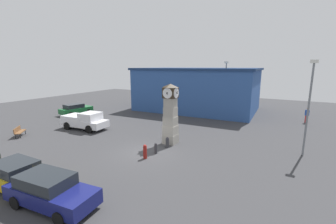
{
  "coord_description": "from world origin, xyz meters",
  "views": [
    {
      "loc": [
        9.58,
        -13.52,
        6.59
      ],
      "look_at": [
        0.28,
        3.12,
        2.67
      ],
      "focal_mm": 24.0,
      "sensor_mm": 36.0,
      "label": 1
    }
  ],
  "objects": [
    {
      "name": "bollard_mid_row",
      "position": [
        0.84,
        0.2,
        0.43
      ],
      "size": [
        0.23,
        0.23,
        0.86
      ],
      "color": "#333338",
      "rests_on": "ground_plane"
    },
    {
      "name": "car_by_building",
      "position": [
        -0.03,
        -7.8,
        0.8
      ],
      "size": [
        4.7,
        2.25,
        1.56
      ],
      "color": "navy",
      "rests_on": "ground_plane"
    },
    {
      "name": "bollard_far_row",
      "position": [
        0.67,
        -0.99,
        0.53
      ],
      "size": [
        0.27,
        0.27,
        1.05
      ],
      "color": "maroon",
      "rests_on": "ground_plane"
    },
    {
      "name": "bench",
      "position": [
        -12.77,
        -2.54,
        0.52
      ],
      "size": [
        1.49,
        1.53,
        0.9
      ],
      "color": "brown",
      "rests_on": "ground_plane"
    },
    {
      "name": "clock_tower",
      "position": [
        0.69,
        2.81,
        2.54
      ],
      "size": [
        1.4,
        1.45,
        5.15
      ],
      "color": "#9A958B",
      "rests_on": "ground_plane"
    },
    {
      "name": "warehouse_blue_far",
      "position": [
        -3.21,
        18.58,
        3.16
      ],
      "size": [
        17.87,
        11.93,
        6.3
      ],
      "color": "#2D5193",
      "rests_on": "ground_plane"
    },
    {
      "name": "street_lamp_far_side",
      "position": [
        2.13,
        14.49,
        4.08
      ],
      "size": [
        0.5,
        0.24,
        7.15
      ],
      "color": "slate",
      "rests_on": "ground_plane"
    },
    {
      "name": "pickup_truck",
      "position": [
        -9.38,
        2.31,
        0.93
      ],
      "size": [
        5.19,
        2.45,
        1.85
      ],
      "color": "silver",
      "rests_on": "ground_plane"
    },
    {
      "name": "ground_plane",
      "position": [
        0.0,
        0.0,
        0.0
      ],
      "size": [
        72.82,
        72.82,
        0.0
      ],
      "primitive_type": "plane",
      "color": "#38383A"
    },
    {
      "name": "bollard_near_tower",
      "position": [
        0.99,
        1.74,
        0.45
      ],
      "size": [
        0.27,
        0.27,
        0.89
      ],
      "color": "#333338",
      "rests_on": "ground_plane"
    },
    {
      "name": "car_near_tower",
      "position": [
        -2.94,
        -7.74,
        0.78
      ],
      "size": [
        4.05,
        2.02,
        1.54
      ],
      "color": "gold",
      "rests_on": "ground_plane"
    },
    {
      "name": "street_lamp_near_road",
      "position": [
        10.67,
        5.35,
        4.02
      ],
      "size": [
        0.5,
        0.24,
        7.02
      ],
      "color": "slate",
      "rests_on": "ground_plane"
    },
    {
      "name": "pedestrian_near_bench",
      "position": [
        11.28,
        16.93,
        1.02
      ],
      "size": [
        0.46,
        0.37,
        1.78
      ],
      "color": "red",
      "rests_on": "ground_plane"
    },
    {
      "name": "car_far_lot",
      "position": [
        -16.39,
        6.79,
        0.76
      ],
      "size": [
        2.39,
        4.46,
        1.48
      ],
      "color": "#19602D",
      "rests_on": "ground_plane"
    }
  ]
}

